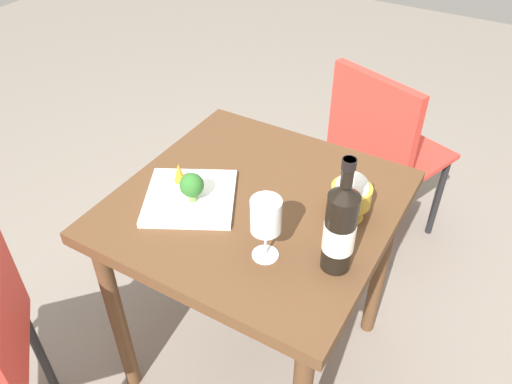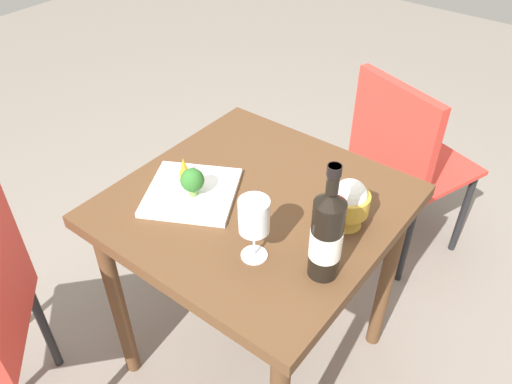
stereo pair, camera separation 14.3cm
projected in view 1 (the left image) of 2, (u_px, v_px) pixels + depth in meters
ground_plane at (256, 352)px, 1.92m from camera, size 8.00×8.00×0.00m
dining_table at (256, 228)px, 1.52m from camera, size 0.76×0.76×0.75m
chair_by_wall at (380, 144)px, 2.07m from camera, size 0.51×0.51×0.85m
wine_bottle at (340, 228)px, 1.18m from camera, size 0.08×0.08×0.32m
wine_glass at (266, 217)px, 1.20m from camera, size 0.08×0.08×0.18m
rice_bowl at (351, 195)px, 1.36m from camera, size 0.11×0.11×0.14m
serving_plate at (190, 197)px, 1.45m from camera, size 0.34×0.34×0.02m
broccoli_floret at (192, 186)px, 1.40m from camera, size 0.07×0.07×0.09m
carrot_garnish_left at (179, 173)px, 1.48m from camera, size 0.03×0.03×0.06m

